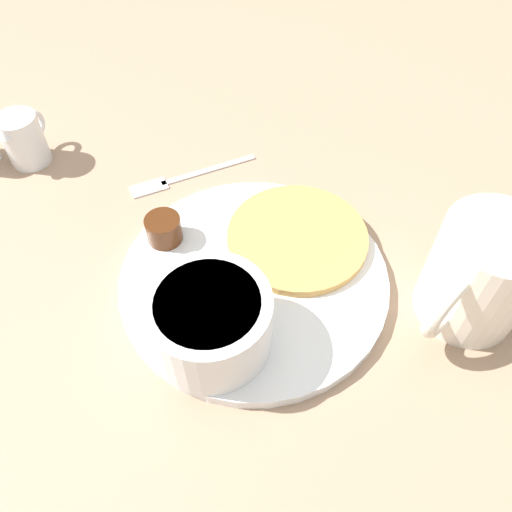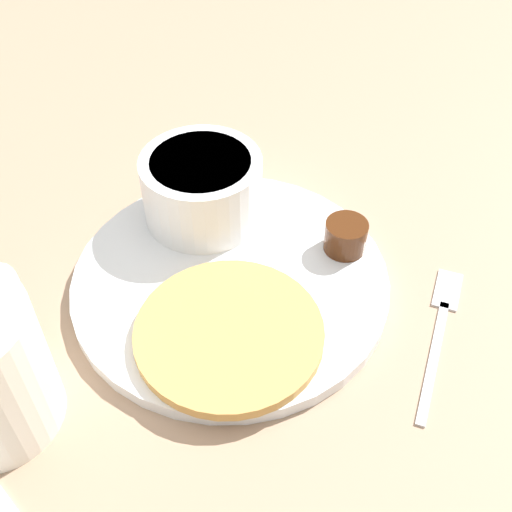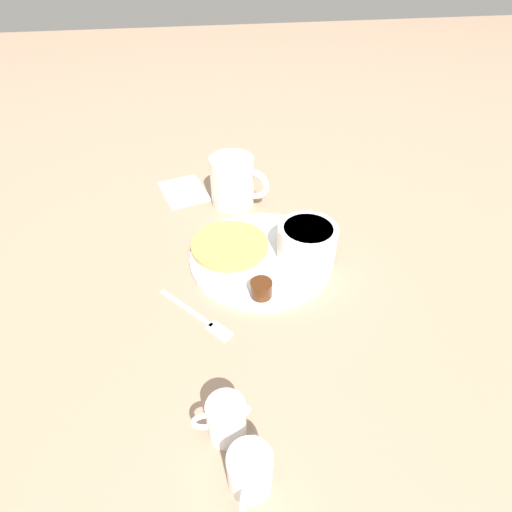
% 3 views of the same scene
% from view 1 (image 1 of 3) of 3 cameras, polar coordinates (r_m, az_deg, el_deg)
% --- Properties ---
extents(ground_plane, '(4.00, 4.00, 0.00)m').
position_cam_1_polar(ground_plane, '(0.49, -0.23, -2.94)').
color(ground_plane, '#9E7F66').
extents(plate, '(0.26, 0.26, 0.01)m').
position_cam_1_polar(plate, '(0.48, -0.23, -2.52)').
color(plate, white).
rests_on(plate, ground_plane).
extents(pancake_stack, '(0.14, 0.14, 0.01)m').
position_cam_1_polar(pancake_stack, '(0.50, 4.74, 2.19)').
color(pancake_stack, tan).
rests_on(pancake_stack, plate).
extents(bowl, '(0.10, 0.10, 0.06)m').
position_cam_1_polar(bowl, '(0.41, -5.32, -7.31)').
color(bowl, white).
rests_on(bowl, plate).
extents(syrup_cup, '(0.04, 0.04, 0.03)m').
position_cam_1_polar(syrup_cup, '(0.51, -10.50, 3.04)').
color(syrup_cup, '#47230F').
rests_on(syrup_cup, plate).
extents(butter_ramekin, '(0.04, 0.04, 0.04)m').
position_cam_1_polar(butter_ramekin, '(0.42, -8.17, -9.23)').
color(butter_ramekin, white).
rests_on(butter_ramekin, plate).
extents(coffee_mug, '(0.09, 0.12, 0.10)m').
position_cam_1_polar(coffee_mug, '(0.47, 24.13, -2.05)').
color(coffee_mug, silver).
rests_on(coffee_mug, ground_plane).
extents(creamer_pitcher_near, '(0.05, 0.07, 0.06)m').
position_cam_1_polar(creamer_pitcher_near, '(0.65, -25.01, 12.03)').
color(creamer_pitcher_near, white).
rests_on(creamer_pitcher_near, ground_plane).
extents(fork, '(0.12, 0.11, 0.00)m').
position_cam_1_polar(fork, '(0.59, -8.76, 8.79)').
color(fork, silver).
rests_on(fork, ground_plane).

